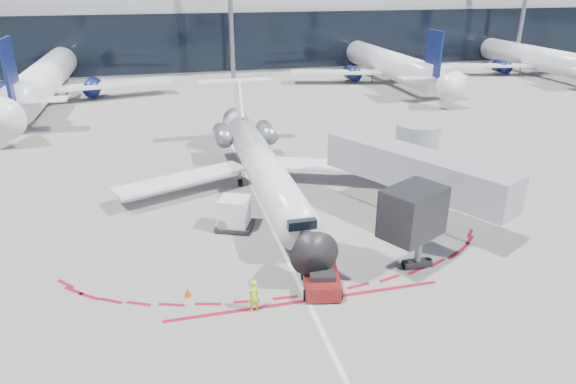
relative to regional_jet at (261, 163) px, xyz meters
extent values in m
plane|color=slate|center=(-0.53, -3.00, -2.20)|extent=(260.00, 260.00, 0.00)
cube|color=silver|center=(-0.53, -1.00, -2.19)|extent=(0.25, 40.00, 0.01)
cube|color=maroon|center=(-0.53, -14.50, -2.19)|extent=(14.00, 0.25, 0.01)
cube|color=#999C9E|center=(-0.53, 62.00, 2.80)|extent=(150.00, 24.00, 10.00)
cylinder|color=#999C9E|center=(-0.53, 62.00, 7.80)|extent=(150.00, 24.00, 24.00)
cube|color=black|center=(-0.53, 49.95, 2.80)|extent=(150.00, 0.20, 9.00)
cube|color=#999BA2|center=(8.47, -7.50, 1.40)|extent=(8.22, 12.61, 2.30)
cube|color=black|center=(5.42, -13.24, 1.40)|extent=(3.86, 3.44, 2.60)
cylinder|color=slate|center=(6.22, -12.84, -1.00)|extent=(0.36, 0.36, 2.40)
cube|color=black|center=(6.22, -12.84, -1.98)|extent=(1.60, 0.60, 0.30)
cylinder|color=#999BA2|center=(11.52, -1.76, 0.20)|extent=(3.20, 3.20, 4.80)
cylinder|color=black|center=(11.52, -1.76, -1.95)|extent=(4.00, 4.00, 0.50)
cylinder|color=white|center=(0.00, -1.08, -0.03)|extent=(2.49, 20.27, 2.49)
cone|color=black|center=(0.00, -12.51, -0.03)|extent=(2.49, 2.58, 2.49)
cone|color=white|center=(0.00, 10.71, -0.03)|extent=(2.49, 3.32, 2.49)
cube|color=black|center=(0.00, -11.03, 0.48)|extent=(1.57, 1.29, 0.51)
cube|color=white|center=(-5.71, 0.30, -0.86)|extent=(9.87, 5.85, 0.29)
cube|color=white|center=(5.71, 0.30, -0.86)|extent=(9.87, 5.85, 0.29)
cube|color=white|center=(0.00, 9.79, 2.18)|extent=(0.23, 4.32, 4.40)
cube|color=white|center=(0.00, 11.73, 3.84)|extent=(6.63, 1.47, 0.15)
cylinder|color=slate|center=(-1.89, 7.03, 0.20)|extent=(1.38, 3.13, 1.38)
cylinder|color=slate|center=(1.89, 7.03, 0.20)|extent=(1.38, 3.13, 1.38)
cylinder|color=black|center=(0.00, -9.56, -1.94)|extent=(0.20, 0.52, 0.52)
cylinder|color=black|center=(-1.38, 1.22, -1.90)|extent=(0.28, 0.59, 0.59)
cylinder|color=black|center=(1.38, 1.22, -1.90)|extent=(0.28, 0.59, 0.59)
cylinder|color=slate|center=(0.00, -9.56, -1.69)|extent=(0.17, 0.17, 1.01)
cube|color=#5A0C0D|center=(0.43, -13.65, -1.71)|extent=(2.30, 3.12, 0.79)
cube|color=black|center=(0.38, -13.91, -1.18)|extent=(1.43, 1.29, 0.31)
cylinder|color=slate|center=(0.83, -11.75, -1.89)|extent=(0.55, 2.26, 0.09)
cylinder|color=black|center=(-0.58, -14.43, -1.91)|extent=(0.36, 0.60, 0.56)
cylinder|color=black|center=(1.06, -14.77, -1.91)|extent=(0.36, 0.60, 0.56)
cylinder|color=black|center=(-0.19, -12.53, -1.91)|extent=(0.36, 0.60, 0.56)
cylinder|color=black|center=(1.45, -12.87, -1.91)|extent=(0.36, 0.60, 0.56)
imported|color=#BFE918|center=(-3.24, -14.66, -1.34)|extent=(0.74, 0.64, 1.72)
cube|color=black|center=(-2.84, -5.82, -2.00)|extent=(2.78, 2.61, 0.24)
cube|color=white|center=(-2.84, -5.82, -1.00)|extent=(2.29, 2.23, 1.77)
cylinder|color=black|center=(-3.94, -6.13, -2.09)|extent=(0.19, 0.25, 0.22)
cylinder|color=black|center=(-2.31, -6.83, -2.09)|extent=(0.19, 0.25, 0.22)
cylinder|color=black|center=(-3.37, -4.81, -2.09)|extent=(0.19, 0.25, 0.22)
cylinder|color=black|center=(-1.74, -5.51, -2.09)|extent=(0.19, 0.25, 0.22)
cone|color=#DF3F04|center=(-6.23, -12.70, -1.96)|extent=(0.34, 0.34, 0.47)
camera|label=1|loc=(-6.56, -34.89, 12.60)|focal=32.00mm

